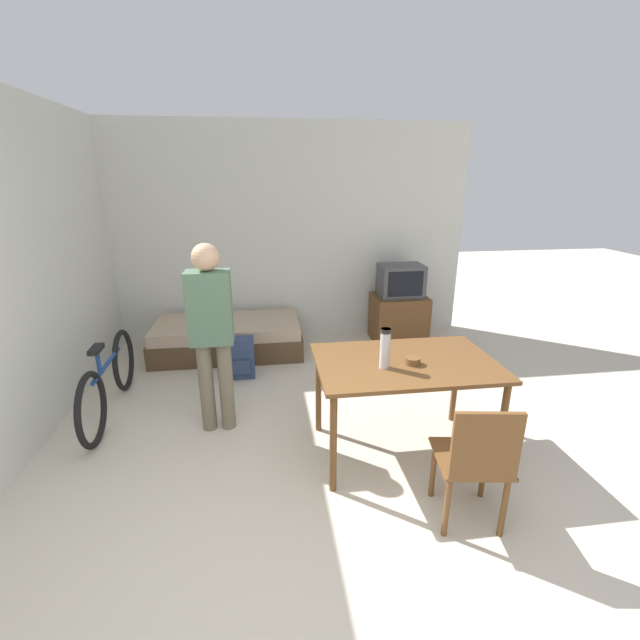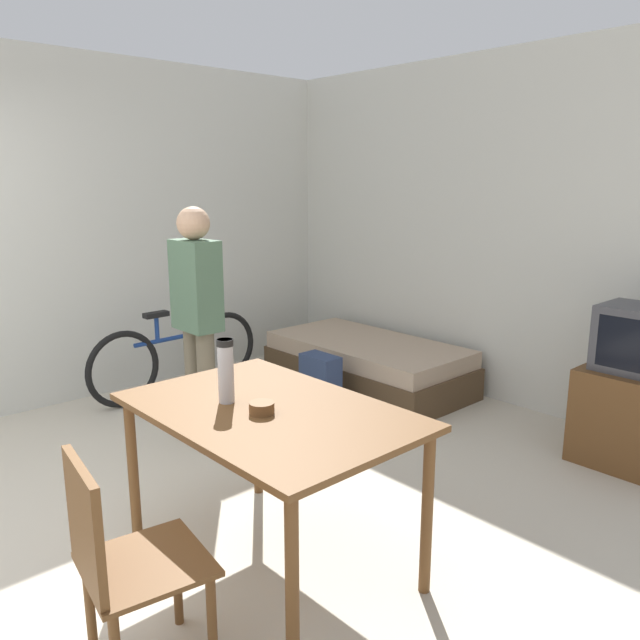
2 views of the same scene
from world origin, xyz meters
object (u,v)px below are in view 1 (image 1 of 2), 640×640
daybed (228,337)px  tv (399,308)px  wooden_chair (476,459)px  bicycle (109,381)px  dining_table (405,371)px  person_standing (211,327)px  thermos_flask (385,347)px  backpack (240,358)px  mate_bowl (413,361)px

daybed → tv: bearing=3.5°
wooden_chair → bicycle: (-2.60, 1.70, -0.16)m
dining_table → person_standing: size_ratio=0.83×
tv → dining_table: 2.45m
thermos_flask → backpack: thermos_flask is taller
wooden_chair → mate_bowl: size_ratio=7.83×
daybed → thermos_flask: (1.27, -2.29, 0.73)m
tv → bicycle: (-3.13, -1.42, -0.13)m
tv → mate_bowl: tv is taller
daybed → person_standing: 1.82m
daybed → backpack: (0.17, -0.70, 0.02)m
tv → dining_table: size_ratio=0.77×
daybed → mate_bowl: 2.77m
daybed → backpack: bearing=-76.8°
daybed → tv: tv is taller
wooden_chair → thermos_flask: bearing=117.8°
bicycle → mate_bowl: (2.45, -0.97, 0.48)m
bicycle → mate_bowl: 2.68m
tv → backpack: bearing=-157.4°
dining_table → backpack: 2.03m
mate_bowl → backpack: mate_bowl is taller
dining_table → backpack: size_ratio=2.94×
dining_table → wooden_chair: (0.18, -0.80, -0.21)m
daybed → dining_table: (1.46, -2.20, 0.49)m
daybed → person_standing: size_ratio=1.11×
tv → wooden_chair: size_ratio=1.18×
dining_table → person_standing: (-1.44, 0.53, 0.23)m
daybed → wooden_chair: size_ratio=2.05×
bicycle → backpack: bearing=27.4°
mate_bowl → person_standing: bearing=158.1°
bicycle → backpack: bicycle is taller
bicycle → mate_bowl: bearing=-21.6°
tv → dining_table: tv is taller
backpack → thermos_flask: bearing=-55.0°
tv → thermos_flask: (-0.90, -2.42, 0.49)m
thermos_flask → mate_bowl: bearing=7.8°
bicycle → thermos_flask: bearing=-24.2°
dining_table → wooden_chair: wooden_chair is taller
tv → bicycle: bearing=-155.6°
dining_table → daybed: bearing=123.7°
wooden_chair → backpack: (-1.48, 2.29, -0.26)m
thermos_flask → mate_bowl: (0.22, 0.03, -0.13)m
backpack → dining_table: bearing=-49.0°
person_standing → backpack: (0.14, 0.96, -0.70)m
thermos_flask → backpack: size_ratio=0.65×
mate_bowl → thermos_flask: bearing=-172.2°
mate_bowl → wooden_chair: bearing=-78.3°
tv → thermos_flask: size_ratio=3.44×
bicycle → thermos_flask: 2.52m
wooden_chair → thermos_flask: size_ratio=2.93×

